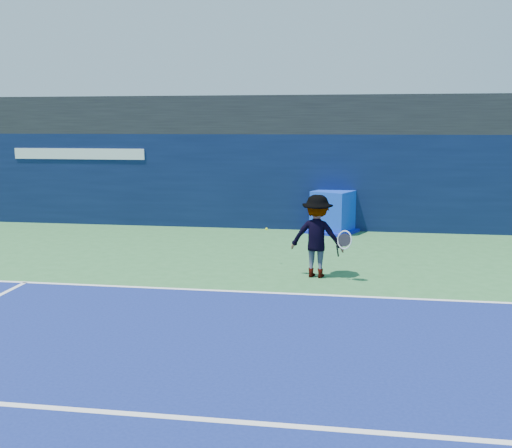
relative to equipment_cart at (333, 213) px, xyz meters
name	(u,v)px	position (x,y,z in m)	size (l,w,h in m)	color
ground	(231,351)	(-1.35, -9.76, -0.59)	(80.00, 80.00, 0.00)	#316E38
baseline	(259,292)	(-1.35, -6.76, -0.58)	(24.00, 0.10, 0.01)	white
service_line	(198,419)	(-1.35, -11.76, -0.58)	(24.00, 0.10, 0.01)	white
stadium_band	(295,115)	(-1.35, 1.74, 3.01)	(36.00, 3.00, 1.20)	black
back_wall_assembly	(292,181)	(-1.35, 0.74, 0.91)	(36.00, 1.03, 3.00)	#091436
equipment_cart	(333,213)	(0.00, 0.00, 0.00)	(1.78, 1.78, 1.29)	#0E33C5
tennis_player	(317,236)	(-0.27, -5.35, 0.32)	(1.39, 0.85, 1.81)	white
tennis_ball	(267,229)	(-1.50, -4.43, 0.27)	(0.06, 0.06, 0.06)	#CEE919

